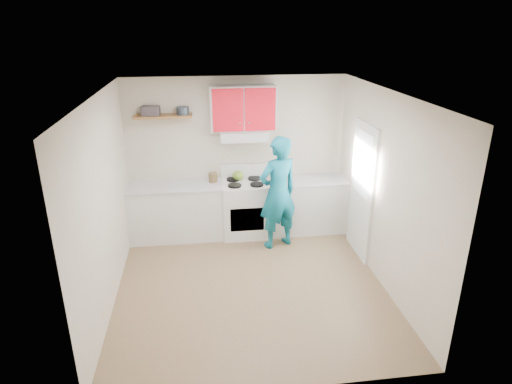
{
  "coord_description": "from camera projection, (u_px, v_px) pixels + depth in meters",
  "views": [
    {
      "loc": [
        -0.61,
        -5.18,
        3.41
      ],
      "look_at": [
        0.15,
        0.55,
        1.15
      ],
      "focal_mm": 30.92,
      "sensor_mm": 36.0,
      "label": 1
    }
  ],
  "objects": [
    {
      "name": "door_glass",
      "position": [
        363.0,
        164.0,
        6.44
      ],
      "size": [
        0.01,
        0.55,
        0.95
      ],
      "primitive_type": "cube",
      "color": "white",
      "rests_on": "door"
    },
    {
      "name": "counter_right",
      "position": [
        305.0,
        205.0,
        7.56
      ],
      "size": [
        1.32,
        0.6,
        0.9
      ],
      "primitive_type": "cube",
      "color": "silver",
      "rests_on": "floor"
    },
    {
      "name": "floor",
      "position": [
        251.0,
        284.0,
        6.1
      ],
      "size": [
        3.8,
        3.8,
        0.0
      ],
      "primitive_type": "plane",
      "color": "brown",
      "rests_on": "ground"
    },
    {
      "name": "range_hood",
      "position": [
        244.0,
        135.0,
        7.05
      ],
      "size": [
        0.76,
        0.44,
        0.15
      ],
      "primitive_type": "cube",
      "color": "silver",
      "rests_on": "back_wall"
    },
    {
      "name": "silicone_mat",
      "position": [
        332.0,
        180.0,
        7.41
      ],
      "size": [
        0.28,
        0.24,
        0.01
      ],
      "primitive_type": "cube",
      "rotation": [
        0.0,
        0.0,
        -0.06
      ],
      "color": "red",
      "rests_on": "counter_right"
    },
    {
      "name": "ceiling",
      "position": [
        249.0,
        94.0,
        5.16
      ],
      "size": [
        3.6,
        3.8,
        0.04
      ],
      "primitive_type": "cube",
      "color": "white",
      "rests_on": "floor"
    },
    {
      "name": "back_wall",
      "position": [
        237.0,
        155.0,
        7.38
      ],
      "size": [
        3.6,
        0.04,
        2.6
      ],
      "primitive_type": "cube",
      "color": "beige",
      "rests_on": "floor"
    },
    {
      "name": "tin",
      "position": [
        183.0,
        111.0,
        6.86
      ],
      "size": [
        0.24,
        0.24,
        0.12
      ],
      "primitive_type": "cylinder",
      "rotation": [
        0.0,
        0.0,
        -0.3
      ],
      "color": "#333D4C",
      "rests_on": "shelf"
    },
    {
      "name": "crock",
      "position": [
        213.0,
        178.0,
        7.25
      ],
      "size": [
        0.16,
        0.16,
        0.17
      ],
      "primitive_type": "cylinder",
      "rotation": [
        0.0,
        0.0,
        -0.07
      ],
      "color": "brown",
      "rests_on": "counter_left"
    },
    {
      "name": "counter_left",
      "position": [
        176.0,
        212.0,
        7.29
      ],
      "size": [
        1.52,
        0.6,
        0.9
      ],
      "primitive_type": "cube",
      "color": "silver",
      "rests_on": "floor"
    },
    {
      "name": "shelf",
      "position": [
        163.0,
        116.0,
        6.84
      ],
      "size": [
        0.9,
        0.3,
        0.04
      ],
      "primitive_type": "cube",
      "color": "brown",
      "rests_on": "back_wall"
    },
    {
      "name": "kettle",
      "position": [
        238.0,
        176.0,
        7.32
      ],
      "size": [
        0.23,
        0.23,
        0.16
      ],
      "primitive_type": "ellipsoid",
      "rotation": [
        0.0,
        0.0,
        0.26
      ],
      "color": "olive",
      "rests_on": "stove"
    },
    {
      "name": "person",
      "position": [
        278.0,
        193.0,
        6.84
      ],
      "size": [
        0.78,
        0.65,
        1.82
      ],
      "primitive_type": "imported",
      "rotation": [
        0.0,
        0.0,
        3.53
      ],
      "color": "#0D647B",
      "rests_on": "floor"
    },
    {
      "name": "front_wall",
      "position": [
        276.0,
        277.0,
        3.87
      ],
      "size": [
        3.6,
        0.04,
        2.6
      ],
      "primitive_type": "cube",
      "color": "beige",
      "rests_on": "floor"
    },
    {
      "name": "cutting_board",
      "position": [
        291.0,
        182.0,
        7.3
      ],
      "size": [
        0.3,
        0.24,
        0.02
      ],
      "primitive_type": "cube",
      "rotation": [
        0.0,
        0.0,
        -0.1
      ],
      "color": "olive",
      "rests_on": "counter_right"
    },
    {
      "name": "left_wall",
      "position": [
        105.0,
        204.0,
        5.41
      ],
      "size": [
        0.04,
        3.8,
        2.6
      ],
      "primitive_type": "cube",
      "color": "beige",
      "rests_on": "floor"
    },
    {
      "name": "books",
      "position": [
        151.0,
        111.0,
        6.8
      ],
      "size": [
        0.29,
        0.23,
        0.14
      ],
      "primitive_type": "cube",
      "rotation": [
        0.0,
        0.0,
        -0.15
      ],
      "color": "#453D43",
      "rests_on": "shelf"
    },
    {
      "name": "stove",
      "position": [
        245.0,
        208.0,
        7.4
      ],
      "size": [
        0.76,
        0.65,
        0.92
      ],
      "primitive_type": "cube",
      "color": "white",
      "rests_on": "floor"
    },
    {
      "name": "upper_cabinets",
      "position": [
        243.0,
        108.0,
        6.95
      ],
      "size": [
        1.02,
        0.33,
        0.7
      ],
      "primitive_type": "cube",
      "color": "red",
      "rests_on": "back_wall"
    },
    {
      "name": "door",
      "position": [
        362.0,
        191.0,
        6.59
      ],
      "size": [
        0.05,
        0.85,
        2.05
      ],
      "primitive_type": "cube",
      "color": "white",
      "rests_on": "floor"
    },
    {
      "name": "right_wall",
      "position": [
        384.0,
        190.0,
        5.85
      ],
      "size": [
        0.04,
        3.8,
        2.6
      ],
      "primitive_type": "cube",
      "color": "beige",
      "rests_on": "floor"
    }
  ]
}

